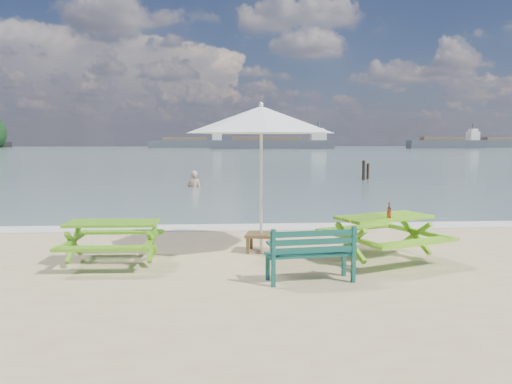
{
  "coord_description": "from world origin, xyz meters",
  "views": [
    {
      "loc": [
        -0.48,
        -6.97,
        2.03
      ],
      "look_at": [
        0.18,
        3.0,
        1.0
      ],
      "focal_mm": 35.0,
      "sensor_mm": 36.0,
      "label": 1
    }
  ],
  "objects": [
    {
      "name": "swimmer",
      "position": [
        -1.76,
        15.07,
        -0.2
      ],
      "size": [
        0.78,
        0.63,
        1.86
      ],
      "color": "tan",
      "rests_on": "ground"
    },
    {
      "name": "side_table",
      "position": [
        0.2,
        1.99,
        0.18
      ],
      "size": [
        0.63,
        0.63,
        0.35
      ],
      "color": "brown",
      "rests_on": "ground"
    },
    {
      "name": "sea",
      "position": [
        0.0,
        85.0,
        0.0
      ],
      "size": [
        300.0,
        300.0,
        0.0
      ],
      "primitive_type": "plane",
      "color": "slate",
      "rests_on": "ground"
    },
    {
      "name": "mooring_pilings",
      "position": [
        6.91,
        18.51,
        0.37
      ],
      "size": [
        0.56,
        0.76,
        1.21
      ],
      "color": "black",
      "rests_on": "ground"
    },
    {
      "name": "picnic_table_right",
      "position": [
        2.24,
        1.23,
        0.37
      ],
      "size": [
        2.17,
        2.26,
        0.76
      ],
      "color": "#6BB51B",
      "rests_on": "ground"
    },
    {
      "name": "foam_strip",
      "position": [
        0.0,
        4.6,
        0.01
      ],
      "size": [
        22.0,
        0.9,
        0.01
      ],
      "primitive_type": "cube",
      "color": "silver",
      "rests_on": "ground"
    },
    {
      "name": "patio_umbrella",
      "position": [
        0.2,
        1.99,
        2.4
      ],
      "size": [
        3.17,
        3.17,
        2.65
      ],
      "color": "silver",
      "rests_on": "ground"
    },
    {
      "name": "cargo_ships",
      "position": [
        51.51,
        122.86,
        1.18
      ],
      "size": [
        143.0,
        26.68,
        4.4
      ],
      "color": "#3B3F46",
      "rests_on": "ground"
    },
    {
      "name": "beer_bottle",
      "position": [
        2.24,
        0.98,
        0.85
      ],
      "size": [
        0.07,
        0.07,
        0.26
      ],
      "color": "#974815",
      "rests_on": "picnic_table_right"
    },
    {
      "name": "park_bench",
      "position": [
        0.77,
        0.04,
        0.24
      ],
      "size": [
        1.31,
        0.59,
        0.78
      ],
      "color": "#10453B",
      "rests_on": "ground"
    },
    {
      "name": "picnic_table_left",
      "position": [
        -2.31,
        1.28,
        0.34
      ],
      "size": [
        1.5,
        1.66,
        0.7
      ],
      "color": "#539817",
      "rests_on": "ground"
    }
  ]
}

